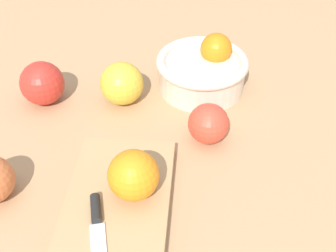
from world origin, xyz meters
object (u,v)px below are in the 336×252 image
object	(u,v)px
orange_on_board	(133,175)
knife	(97,230)
apple_front_left	(42,83)
apple_back_center	(208,124)
apple_mid_left	(122,83)
bowl	(203,69)
cutting_board	(120,200)

from	to	relation	value
orange_on_board	knife	distance (m)	0.09
apple_front_left	apple_back_center	bearing A→B (deg)	69.08
apple_front_left	apple_mid_left	xyz separation A→B (m)	(0.00, 0.15, -0.00)
bowl	orange_on_board	size ratio (longest dim) A/B	2.41
bowl	cutting_board	distance (m)	0.33
apple_front_left	cutting_board	bearing A→B (deg)	31.81
cutting_board	orange_on_board	size ratio (longest dim) A/B	3.17
bowl	cutting_board	world-z (taller)	bowl
knife	bowl	bearing A→B (deg)	154.41
bowl	orange_on_board	world-z (taller)	bowl
cutting_board	knife	xyz separation A→B (m)	(0.06, -0.03, 0.02)
orange_on_board	apple_mid_left	bearing A→B (deg)	-172.71
bowl	knife	bearing A→B (deg)	-25.59
apple_front_left	apple_mid_left	world-z (taller)	same
orange_on_board	apple_back_center	distance (m)	0.18
orange_on_board	apple_front_left	size ratio (longest dim) A/B	0.90
orange_on_board	apple_back_center	size ratio (longest dim) A/B	1.06
knife	apple_mid_left	size ratio (longest dim) A/B	1.93
orange_on_board	apple_front_left	distance (m)	0.31
bowl	apple_mid_left	distance (m)	0.16
bowl	apple_front_left	bearing A→B (deg)	-82.63
bowl	apple_mid_left	xyz separation A→B (m)	(0.04, -0.15, -0.00)
apple_front_left	apple_back_center	size ratio (longest dim) A/B	1.18
cutting_board	apple_mid_left	xyz separation A→B (m)	(-0.25, -0.01, 0.03)
orange_on_board	knife	world-z (taller)	orange_on_board
apple_front_left	apple_back_center	world-z (taller)	apple_front_left
bowl	orange_on_board	bearing A→B (deg)	-23.05
cutting_board	apple_mid_left	bearing A→B (deg)	-177.78
bowl	orange_on_board	xyz separation A→B (m)	(0.29, -0.12, 0.02)
apple_mid_left	orange_on_board	bearing A→B (deg)	7.29
knife	apple_mid_left	world-z (taller)	apple_mid_left
orange_on_board	knife	size ratio (longest dim) A/B	0.47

